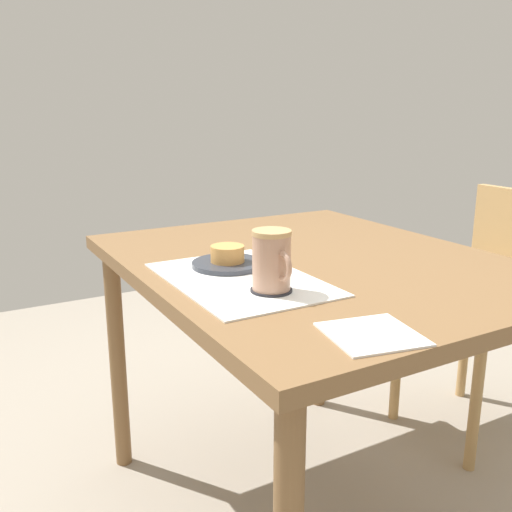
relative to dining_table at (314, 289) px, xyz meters
The scene contains 8 objects.
dining_table is the anchor object (origin of this frame).
wooden_chair 0.84m from the dining_table, 96.07° to the left, with size 0.42×0.42×0.85m.
placemat 0.27m from the dining_table, 74.42° to the right, with size 0.44×0.29×0.00m, color white.
pastry_plate 0.25m from the dining_table, 97.48° to the right, with size 0.17×0.17×0.01m, color #333842.
pastry 0.26m from the dining_table, 97.48° to the right, with size 0.08×0.08×0.04m, color tan.
coffee_coaster 0.31m from the dining_table, 52.54° to the right, with size 0.09×0.09×0.01m, color #232328.
coffee_mug 0.34m from the dining_table, 52.21° to the right, with size 0.11×0.08×0.12m.
paper_napkin 0.51m from the dining_table, 24.01° to the right, with size 0.15×0.15×0.00m, color white.
Camera 1 is at (1.14, -0.82, 1.13)m, focal length 40.00 mm.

